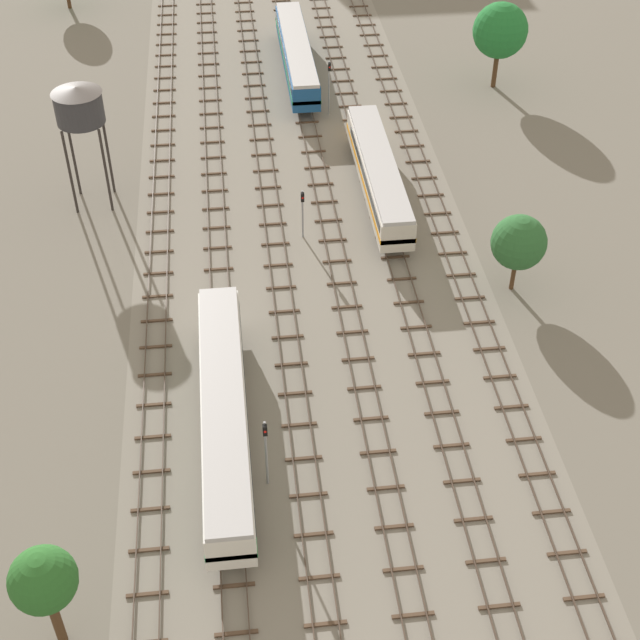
% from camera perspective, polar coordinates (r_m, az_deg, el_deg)
% --- Properties ---
extents(ground_plane, '(480.00, 480.00, 0.00)m').
position_cam_1_polar(ground_plane, '(88.37, -1.83, 9.52)').
color(ground_plane, slate).
extents(ballast_bed, '(28.41, 176.00, 0.01)m').
position_cam_1_polar(ballast_bed, '(88.37, -1.83, 9.52)').
color(ballast_bed, gray).
rests_on(ballast_bed, ground).
extents(track_far_left, '(2.40, 126.00, 0.29)m').
position_cam_1_polar(track_far_left, '(89.19, -9.83, 9.33)').
color(track_far_left, '#47382D').
rests_on(track_far_left, ground).
extents(track_left, '(2.40, 126.00, 0.29)m').
position_cam_1_polar(track_left, '(88.98, -6.66, 9.59)').
color(track_left, '#47382D').
rests_on(track_left, ground).
extents(track_centre_left, '(2.40, 126.00, 0.29)m').
position_cam_1_polar(track_centre_left, '(89.03, -3.48, 9.81)').
color(track_centre_left, '#47382D').
rests_on(track_centre_left, ground).
extents(track_centre, '(2.40, 126.00, 0.29)m').
position_cam_1_polar(track_centre, '(89.35, -0.31, 10.01)').
color(track_centre, '#47382D').
rests_on(track_centre, ground).
extents(track_centre_right, '(2.40, 126.00, 0.29)m').
position_cam_1_polar(track_centre_right, '(89.94, 2.83, 10.18)').
color(track_centre_right, '#47382D').
rests_on(track_centre_right, ground).
extents(track_right, '(2.40, 126.00, 0.29)m').
position_cam_1_polar(track_right, '(90.78, 5.93, 10.31)').
color(track_right, '#47382D').
rests_on(track_right, ground).
extents(passenger_coach_left_nearest, '(2.96, 22.00, 3.80)m').
position_cam_1_polar(passenger_coach_left_nearest, '(59.54, -5.99, -5.66)').
color(passenger_coach_left_nearest, white).
rests_on(passenger_coach_left_nearest, ground).
extents(diesel_railcar_centre_right_near, '(2.96, 20.50, 3.80)m').
position_cam_1_polar(diesel_railcar_centre_right_near, '(82.48, 3.67, 9.11)').
color(diesel_railcar_centre_right_near, beige).
rests_on(diesel_railcar_centre_right_near, ground).
extents(passenger_coach_centre_mid, '(2.96, 22.00, 3.80)m').
position_cam_1_polar(passenger_coach_centre_mid, '(104.65, -1.47, 16.28)').
color(passenger_coach_centre_mid, '#194C8C').
rests_on(passenger_coach_centre_mid, ground).
extents(water_tower, '(4.27, 4.27, 11.14)m').
position_cam_1_polar(water_tower, '(81.06, -14.80, 12.74)').
color(water_tower, '#2D2826').
rests_on(water_tower, ground).
extents(signal_post_nearest, '(0.28, 0.47, 5.56)m').
position_cam_1_polar(signal_post_nearest, '(56.05, -3.40, -7.85)').
color(signal_post_nearest, gray).
rests_on(signal_post_nearest, ground).
extents(signal_post_near, '(0.28, 0.47, 5.85)m').
position_cam_1_polar(signal_post_near, '(95.82, 0.58, 14.63)').
color(signal_post_near, gray).
rests_on(signal_post_near, ground).
extents(signal_post_mid, '(0.28, 0.47, 4.60)m').
position_cam_1_polar(signal_post_mid, '(76.92, -1.09, 6.99)').
color(signal_post_mid, gray).
rests_on(signal_post_mid, ground).
extents(lineside_tree_0, '(4.33, 4.33, 6.65)m').
position_cam_1_polar(lineside_tree_0, '(71.87, 12.29, 4.74)').
color(lineside_tree_0, '#4C331E').
rests_on(lineside_tree_0, ground).
extents(lineside_tree_1, '(3.54, 3.54, 7.31)m').
position_cam_1_polar(lineside_tree_1, '(49.80, -16.85, -15.30)').
color(lineside_tree_1, '#4C331E').
rests_on(lineside_tree_1, ground).
extents(lineside_tree_3, '(5.81, 5.81, 9.26)m').
position_cam_1_polar(lineside_tree_3, '(102.45, 11.17, 17.27)').
color(lineside_tree_3, '#4C331E').
rests_on(lineside_tree_3, ground).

